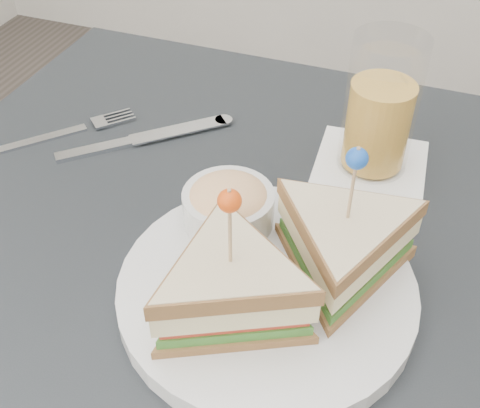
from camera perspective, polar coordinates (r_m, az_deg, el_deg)
name	(u,v)px	position (r m, az deg, el deg)	size (l,w,h in m)	color
table	(229,291)	(0.69, -1.08, -8.20)	(0.80, 0.80, 0.75)	black
plate_meal	(277,264)	(0.55, 3.53, -5.74)	(0.32, 0.30, 0.17)	silver
cutlery_fork	(72,130)	(0.82, -15.64, 6.74)	(0.14, 0.15, 0.01)	silver
cutlery_knife	(139,139)	(0.78, -9.57, 6.06)	(0.19, 0.17, 0.01)	silver
drink_set	(380,114)	(0.71, 13.10, 8.34)	(0.14, 0.14, 0.17)	white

